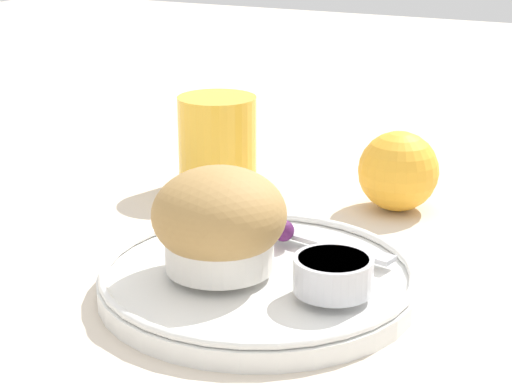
# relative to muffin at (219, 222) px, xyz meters

# --- Properties ---
(ground_plane) EXTENTS (3.00, 3.00, 0.00)m
(ground_plane) POSITION_rel_muffin_xyz_m (0.04, 0.03, -0.05)
(ground_plane) COLOR beige
(plate) EXTENTS (0.23, 0.23, 0.02)m
(plate) POSITION_rel_muffin_xyz_m (0.02, 0.02, -0.04)
(plate) COLOR white
(plate) RESTS_ON ground_plane
(muffin) EXTENTS (0.09, 0.09, 0.07)m
(muffin) POSITION_rel_muffin_xyz_m (0.00, 0.00, 0.00)
(muffin) COLOR silver
(muffin) RESTS_ON plate
(cream_ramekin) EXTENTS (0.05, 0.05, 0.02)m
(cream_ramekin) POSITION_rel_muffin_xyz_m (0.08, 0.00, -0.02)
(cream_ramekin) COLOR silver
(cream_ramekin) RESTS_ON plate
(berry_pair) EXTENTS (0.03, 0.02, 0.02)m
(berry_pair) POSITION_rel_muffin_xyz_m (0.01, 0.07, -0.03)
(berry_pair) COLOR #4C194C
(berry_pair) RESTS_ON plate
(butter_knife) EXTENTS (0.17, 0.05, 0.00)m
(butter_knife) POSITION_rel_muffin_xyz_m (0.02, 0.08, -0.03)
(butter_knife) COLOR #B7B7BC
(butter_knife) RESTS_ON plate
(orange_fruit) EXTENTS (0.07, 0.07, 0.07)m
(orange_fruit) POSITION_rel_muffin_xyz_m (0.05, 0.23, -0.02)
(orange_fruit) COLOR #F4A82D
(orange_fruit) RESTS_ON ground_plane
(juice_glass) EXTENTS (0.08, 0.08, 0.09)m
(juice_glass) POSITION_rel_muffin_xyz_m (-0.12, 0.21, -0.01)
(juice_glass) COLOR gold
(juice_glass) RESTS_ON ground_plane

